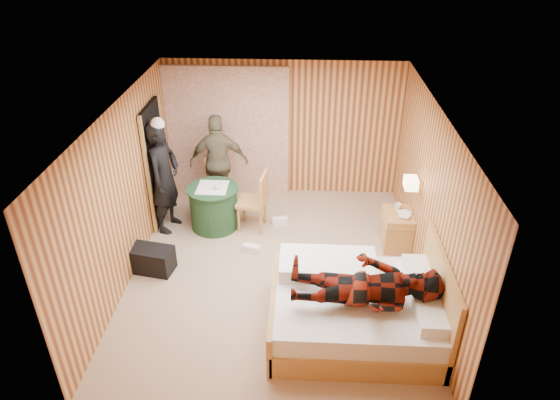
# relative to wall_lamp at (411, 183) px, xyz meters

# --- Properties ---
(floor) EXTENTS (4.20, 5.00, 0.01)m
(floor) POSITION_rel_wall_lamp_xyz_m (-1.92, -0.45, -1.30)
(floor) COLOR tan
(floor) RESTS_ON ground
(ceiling) EXTENTS (4.20, 5.00, 0.01)m
(ceiling) POSITION_rel_wall_lamp_xyz_m (-1.92, -0.45, 1.20)
(ceiling) COLOR white
(ceiling) RESTS_ON wall_back
(wall_back) EXTENTS (4.20, 0.02, 2.50)m
(wall_back) POSITION_rel_wall_lamp_xyz_m (-1.92, 2.05, -0.05)
(wall_back) COLOR #DE9F55
(wall_back) RESTS_ON floor
(wall_left) EXTENTS (0.02, 5.00, 2.50)m
(wall_left) POSITION_rel_wall_lamp_xyz_m (-4.02, -0.45, -0.05)
(wall_left) COLOR #DE9F55
(wall_left) RESTS_ON floor
(wall_right) EXTENTS (0.02, 5.00, 2.50)m
(wall_right) POSITION_rel_wall_lamp_xyz_m (0.18, -0.45, -0.05)
(wall_right) COLOR #DE9F55
(wall_right) RESTS_ON floor
(curtain) EXTENTS (2.20, 0.08, 2.40)m
(curtain) POSITION_rel_wall_lamp_xyz_m (-2.92, 1.98, -0.10)
(curtain) COLOR beige
(curtain) RESTS_ON floor
(doorway) EXTENTS (0.06, 0.90, 2.05)m
(doorway) POSITION_rel_wall_lamp_xyz_m (-3.98, 0.95, -0.28)
(doorway) COLOR black
(doorway) RESTS_ON floor
(wall_lamp) EXTENTS (0.26, 0.24, 0.16)m
(wall_lamp) POSITION_rel_wall_lamp_xyz_m (0.00, 0.00, 0.00)
(wall_lamp) COLOR gold
(wall_lamp) RESTS_ON wall_right
(bed) EXTENTS (2.12, 1.67, 1.15)m
(bed) POSITION_rel_wall_lamp_xyz_m (-0.80, -1.58, -0.97)
(bed) COLOR tan
(bed) RESTS_ON floor
(nightstand) EXTENTS (0.45, 0.62, 0.60)m
(nightstand) POSITION_rel_wall_lamp_xyz_m (-0.04, 0.32, -0.99)
(nightstand) COLOR tan
(nightstand) RESTS_ON floor
(round_table) EXTENTS (0.85, 0.85, 0.75)m
(round_table) POSITION_rel_wall_lamp_xyz_m (-3.02, 0.72, -0.92)
(round_table) COLOR #214826
(round_table) RESTS_ON floor
(chair_far) EXTENTS (0.53, 0.53, 0.93)m
(chair_far) POSITION_rel_wall_lamp_xyz_m (-3.04, 1.39, -0.76)
(chair_far) COLOR tan
(chair_far) RESTS_ON floor
(chair_near) EXTENTS (0.52, 0.52, 1.02)m
(chair_near) POSITION_rel_wall_lamp_xyz_m (-2.29, 0.70, -0.71)
(chair_near) COLOR tan
(chair_near) RESTS_ON floor
(duffel_bag) EXTENTS (0.73, 0.48, 0.38)m
(duffel_bag) POSITION_rel_wall_lamp_xyz_m (-3.77, -0.52, -1.11)
(duffel_bag) COLOR black
(duffel_bag) RESTS_ON floor
(sneaker_left) EXTENTS (0.28, 0.17, 0.12)m
(sneaker_left) POSITION_rel_wall_lamp_xyz_m (-1.92, 0.85, -1.24)
(sneaker_left) COLOR white
(sneaker_left) RESTS_ON floor
(sneaker_right) EXTENTS (0.29, 0.19, 0.12)m
(sneaker_right) POSITION_rel_wall_lamp_xyz_m (-2.32, 0.00, -1.24)
(sneaker_right) COLOR white
(sneaker_right) RESTS_ON floor
(woman_standing) EXTENTS (0.60, 0.77, 1.89)m
(woman_standing) POSITION_rel_wall_lamp_xyz_m (-3.77, 0.65, -0.36)
(woman_standing) COLOR black
(woman_standing) RESTS_ON floor
(man_at_table) EXTENTS (1.05, 0.53, 1.72)m
(man_at_table) POSITION_rel_wall_lamp_xyz_m (-3.02, 1.43, -0.44)
(man_at_table) COLOR brown
(man_at_table) RESTS_ON floor
(man_on_bed) EXTENTS (0.86, 0.67, 1.77)m
(man_on_bed) POSITION_rel_wall_lamp_xyz_m (-0.77, -1.81, -0.29)
(man_on_bed) COLOR #681509
(man_on_bed) RESTS_ON bed
(book_lower) EXTENTS (0.22, 0.26, 0.02)m
(book_lower) POSITION_rel_wall_lamp_xyz_m (-0.04, 0.27, -0.69)
(book_lower) COLOR white
(book_lower) RESTS_ON nightstand
(book_upper) EXTENTS (0.24, 0.27, 0.02)m
(book_upper) POSITION_rel_wall_lamp_xyz_m (-0.04, 0.27, -0.67)
(book_upper) COLOR white
(book_upper) RESTS_ON nightstand
(cup_nightstand) EXTENTS (0.10, 0.10, 0.09)m
(cup_nightstand) POSITION_rel_wall_lamp_xyz_m (-0.04, 0.45, -0.66)
(cup_nightstand) COLOR white
(cup_nightstand) RESTS_ON nightstand
(cup_table) EXTENTS (0.16, 0.16, 0.10)m
(cup_table) POSITION_rel_wall_lamp_xyz_m (-2.92, 0.67, -0.50)
(cup_table) COLOR white
(cup_table) RESTS_ON round_table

